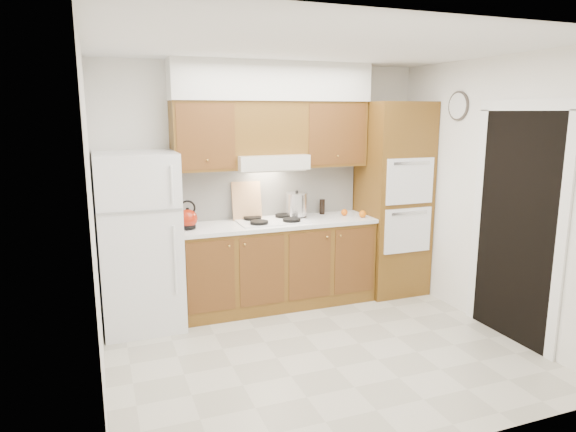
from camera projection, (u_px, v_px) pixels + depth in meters
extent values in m
plane|color=beige|center=(319.00, 350.00, 4.58)|extent=(3.60, 3.60, 0.00)
plane|color=white|center=(323.00, 46.00, 4.06)|extent=(3.60, 3.60, 0.00)
cube|color=white|center=(265.00, 184.00, 5.69)|extent=(3.60, 0.02, 2.60)
cube|color=white|center=(93.00, 224.00, 3.69)|extent=(0.02, 3.00, 2.60)
cube|color=white|center=(491.00, 195.00, 4.94)|extent=(0.02, 3.00, 2.60)
cube|color=white|center=(140.00, 241.00, 4.96)|extent=(0.75, 0.72, 1.72)
cube|color=brown|center=(277.00, 265.00, 5.59)|extent=(2.11, 0.60, 0.90)
cube|color=white|center=(277.00, 223.00, 5.49)|extent=(2.13, 0.62, 0.04)
cube|color=white|center=(268.00, 192.00, 5.70)|extent=(2.11, 0.03, 0.56)
cube|color=brown|center=(392.00, 199.00, 5.93)|extent=(0.70, 0.65, 2.20)
cube|color=brown|center=(203.00, 136.00, 5.18)|extent=(0.63, 0.33, 0.70)
cube|color=brown|center=(331.00, 134.00, 5.68)|extent=(0.73, 0.33, 0.70)
cube|color=silver|center=(270.00, 161.00, 5.42)|extent=(0.75, 0.45, 0.15)
cube|color=brown|center=(267.00, 128.00, 5.41)|extent=(0.75, 0.33, 0.55)
cube|color=silver|center=(272.00, 81.00, 5.32)|extent=(2.13, 0.36, 0.40)
cube|color=white|center=(272.00, 221.00, 5.49)|extent=(0.74, 0.50, 0.01)
cube|color=black|center=(516.00, 228.00, 4.66)|extent=(0.02, 0.90, 2.10)
cylinder|color=#3F3833|center=(458.00, 106.00, 5.27)|extent=(0.02, 0.30, 0.30)
sphere|color=maroon|center=(188.00, 219.00, 5.10)|extent=(0.23, 0.23, 0.19)
cube|color=tan|center=(247.00, 201.00, 5.56)|extent=(0.32, 0.12, 0.42)
cylinder|color=silver|center=(297.00, 204.00, 5.64)|extent=(0.26, 0.26, 0.24)
cylinder|color=black|center=(301.00, 208.00, 5.75)|extent=(0.06, 0.06, 0.19)
cylinder|color=black|center=(304.00, 209.00, 5.73)|extent=(0.06, 0.06, 0.16)
cylinder|color=black|center=(322.00, 207.00, 5.86)|extent=(0.07, 0.07, 0.17)
sphere|color=#D7660B|center=(363.00, 214.00, 5.67)|extent=(0.09, 0.09, 0.08)
sphere|color=orange|center=(344.00, 212.00, 5.78)|extent=(0.09, 0.09, 0.07)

